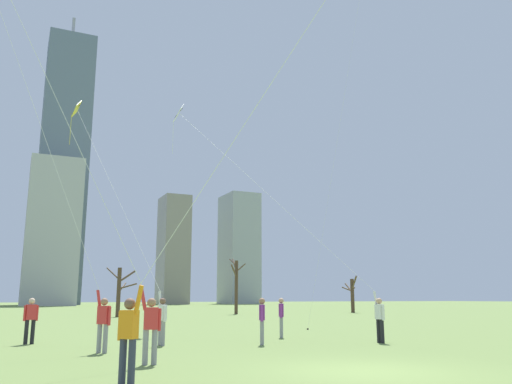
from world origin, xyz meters
TOP-DOWN VIEW (x-y plane):
  - ground_plane at (0.00, 0.00)m, footprint 400.00×400.00m
  - kite_flyer_midfield_center_red at (-3.62, -1.58)m, footprint 8.88×10.15m
  - kite_flyer_foreground_left_yellow at (-3.01, 9.38)m, footprint 3.07×8.43m
  - kite_flyer_far_back_blue at (-5.28, 3.17)m, footprint 6.04×0.69m
  - kite_flyer_midfield_left_teal at (-5.96, 7.04)m, footprint 7.17×3.95m
  - kite_flyer_midfield_right_white at (3.91, 8.76)m, footprint 5.04×12.73m
  - bystander_watching_nearby at (2.88, 9.79)m, footprint 0.34×0.46m
  - bystander_strolling_midfield at (0.71, 7.05)m, footprint 0.33×0.47m
  - bystander_far_off_by_trees at (-6.76, 10.75)m, footprint 0.50×0.27m
  - bare_tree_leftmost at (13.42, 40.45)m, footprint 1.83×3.04m
  - bare_tree_left_of_center at (1.01, 36.91)m, footprint 2.60×1.52m
  - bare_tree_center at (27.36, 39.91)m, footprint 1.49×3.24m
  - skyline_mid_tower_left at (-0.95, 108.71)m, footprint 10.78×10.12m
  - skyline_slender_spire at (1.19, 124.92)m, footprint 11.38×11.69m
  - skyline_short_annex at (29.73, 123.60)m, footprint 6.78×9.59m
  - skyline_wide_slab at (50.03, 127.68)m, footprint 8.68×11.99m

SIDE VIEW (x-z plane):
  - ground_plane at x=0.00m, z-range 0.00..0.00m
  - bystander_watching_nearby at x=2.88m, z-range 0.09..1.71m
  - bystander_strolling_midfield at x=0.71m, z-range 0.09..1.71m
  - bystander_far_off_by_trees at x=-6.76m, z-range 0.09..1.71m
  - bare_tree_center at x=27.36m, z-range 0.10..4.15m
  - bare_tree_left_of_center at x=1.01m, z-range 0.19..4.46m
  - kite_flyer_foreground_left_yellow at x=-3.01m, z-range -3.23..8.10m
  - bare_tree_leftmost at x=13.42m, z-range 0.18..5.93m
  - kite_flyer_far_back_blue at x=-5.28m, z-range -2.96..9.28m
  - kite_flyer_midfield_right_white at x=3.91m, z-range -2.78..9.97m
  - kite_flyer_midfield_left_teal at x=-5.96m, z-range -5.71..13.56m
  - kite_flyer_midfield_center_red at x=-3.62m, z-range -5.05..13.90m
  - skyline_short_annex at x=29.73m, z-range 0.00..28.02m
  - skyline_wide_slab at x=50.03m, z-range 0.00..30.82m
  - skyline_mid_tower_left at x=-0.95m, z-range 0.00..30.98m
  - skyline_slender_spire at x=1.19m, z-range -3.33..70.88m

